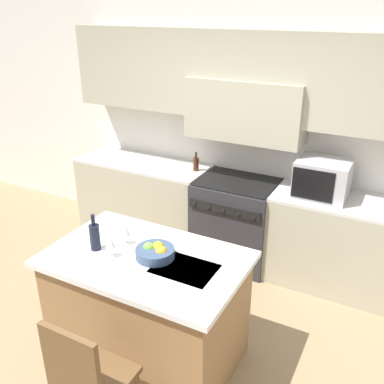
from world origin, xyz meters
The scene contains 12 objects.
ground_plane centered at (0.00, 0.00, 0.00)m, with size 10.00×10.00×0.00m, color #997F5B.
back_cabinetry centered at (0.00, 2.14, 1.61)m, with size 10.00×0.46×2.70m.
back_counter centered at (0.00, 1.90, 0.47)m, with size 3.95×0.62×0.93m.
range_stove centered at (0.00, 1.88, 0.46)m, with size 0.82×0.70×0.93m.
microwave centered at (0.84, 1.90, 1.11)m, with size 0.48×0.42×0.35m.
kitchen_island centered at (-0.05, 0.22, 0.47)m, with size 1.45×0.92×0.93m.
island_chair centered at (0.06, -0.59, 0.57)m, with size 0.42×0.40×1.00m.
wine_bottle centered at (-0.43, 0.14, 1.04)m, with size 0.08×0.08×0.29m.
wine_glass_near centered at (-0.27, 0.11, 1.05)m, with size 0.07×0.07×0.17m.
wine_glass_far centered at (-0.28, 0.31, 1.05)m, with size 0.07×0.07×0.17m.
fruit_bowl centered at (0.02, 0.25, 0.97)m, with size 0.28×0.28×0.10m.
oil_bottle_on_counter centered at (-0.52, 1.94, 1.01)m, with size 0.06×0.06×0.21m.
Camera 1 is at (1.49, -1.96, 2.62)m, focal length 40.00 mm.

